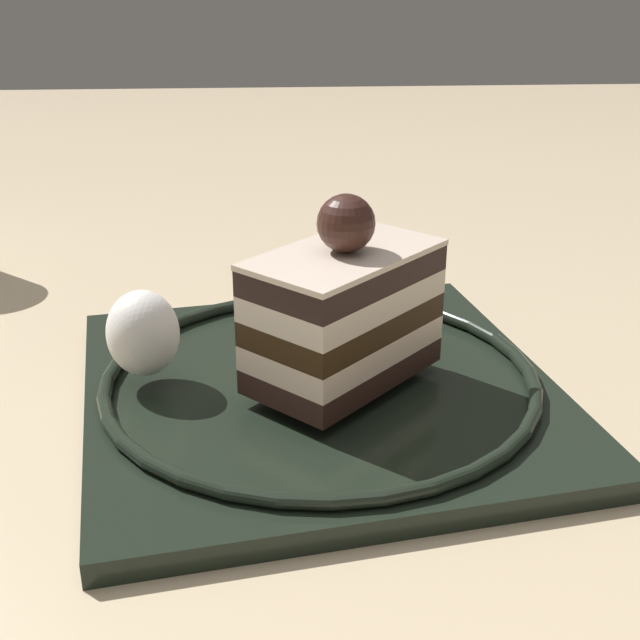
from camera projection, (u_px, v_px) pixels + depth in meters
ground_plane at (362, 407)px, 0.47m from camera, size 2.40×2.40×0.00m
dessert_plate at (320, 387)px, 0.47m from camera, size 0.29×0.29×0.02m
cake_slice at (344, 312)px, 0.44m from camera, size 0.11×0.11×0.10m
whipped_cream_dollop at (143, 333)px, 0.45m from camera, size 0.04×0.04×0.05m
fork at (383, 293)px, 0.56m from camera, size 0.06×0.12×0.00m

